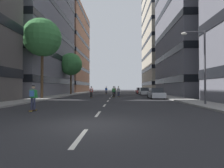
{
  "coord_description": "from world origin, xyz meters",
  "views": [
    {
      "loc": [
        1.23,
        -7.6,
        1.61
      ],
      "look_at": [
        0.0,
        26.23,
        2.23
      ],
      "focal_mm": 28.24,
      "sensor_mm": 36.0,
      "label": 1
    }
  ],
  "objects_px": {
    "street_tree_near": "(71,64)",
    "skater_4": "(114,91)",
    "street_tree_mid": "(42,38)",
    "streetlamp_right": "(201,59)",
    "skater_1": "(118,91)",
    "parked_car_near": "(140,91)",
    "skater_2": "(115,90)",
    "skater_5": "(33,96)",
    "skater_0": "(106,90)",
    "skater_3": "(91,91)",
    "parked_car_mid": "(156,94)",
    "parked_car_far": "(144,92)"
  },
  "relations": [
    {
      "from": "street_tree_mid",
      "to": "skater_4",
      "type": "height_order",
      "value": "street_tree_mid"
    },
    {
      "from": "skater_0",
      "to": "skater_5",
      "type": "distance_m",
      "value": 30.46
    },
    {
      "from": "skater_2",
      "to": "parked_car_near",
      "type": "bearing_deg",
      "value": 44.86
    },
    {
      "from": "parked_car_far",
      "to": "skater_3",
      "type": "bearing_deg",
      "value": -133.63
    },
    {
      "from": "streetlamp_right",
      "to": "skater_1",
      "type": "xyz_separation_m",
      "value": [
        -7.28,
        13.74,
        -3.15
      ]
    },
    {
      "from": "parked_car_near",
      "to": "skater_0",
      "type": "height_order",
      "value": "skater_0"
    },
    {
      "from": "street_tree_near",
      "to": "skater_1",
      "type": "distance_m",
      "value": 14.7
    },
    {
      "from": "parked_car_far",
      "to": "streetlamp_right",
      "type": "distance_m",
      "value": 21.2
    },
    {
      "from": "street_tree_near",
      "to": "streetlamp_right",
      "type": "relative_size",
      "value": 1.38
    },
    {
      "from": "skater_2",
      "to": "skater_3",
      "type": "relative_size",
      "value": 1.0
    },
    {
      "from": "skater_3",
      "to": "skater_2",
      "type": "bearing_deg",
      "value": 71.68
    },
    {
      "from": "parked_car_mid",
      "to": "streetlamp_right",
      "type": "distance_m",
      "value": 10.07
    },
    {
      "from": "skater_4",
      "to": "parked_car_near",
      "type": "bearing_deg",
      "value": 68.36
    },
    {
      "from": "street_tree_near",
      "to": "skater_2",
      "type": "relative_size",
      "value": 5.05
    },
    {
      "from": "street_tree_mid",
      "to": "parked_car_near",
      "type": "bearing_deg",
      "value": 51.03
    },
    {
      "from": "parked_car_mid",
      "to": "streetlamp_right",
      "type": "xyz_separation_m",
      "value": [
        2.01,
        -9.24,
        3.44
      ]
    },
    {
      "from": "parked_car_near",
      "to": "skater_4",
      "type": "relative_size",
      "value": 2.47
    },
    {
      "from": "parked_car_near",
      "to": "parked_car_far",
      "type": "xyz_separation_m",
      "value": [
        0.0,
        -6.38,
        0.0
      ]
    },
    {
      "from": "skater_0",
      "to": "skater_2",
      "type": "distance_m",
      "value": 5.39
    },
    {
      "from": "parked_car_mid",
      "to": "street_tree_mid",
      "type": "xyz_separation_m",
      "value": [
        -15.7,
        -1.46,
        7.69
      ]
    },
    {
      "from": "skater_5",
      "to": "parked_car_mid",
      "type": "bearing_deg",
      "value": 50.6
    },
    {
      "from": "skater_3",
      "to": "skater_0",
      "type": "bearing_deg",
      "value": 85.38
    },
    {
      "from": "street_tree_near",
      "to": "skater_1",
      "type": "bearing_deg",
      "value": -39.69
    },
    {
      "from": "parked_car_mid",
      "to": "skater_5",
      "type": "height_order",
      "value": "skater_5"
    },
    {
      "from": "street_tree_near",
      "to": "skater_3",
      "type": "bearing_deg",
      "value": -61.26
    },
    {
      "from": "street_tree_near",
      "to": "street_tree_mid",
      "type": "height_order",
      "value": "street_tree_mid"
    },
    {
      "from": "parked_car_near",
      "to": "street_tree_mid",
      "type": "distance_m",
      "value": 26.12
    },
    {
      "from": "skater_2",
      "to": "skater_3",
      "type": "bearing_deg",
      "value": -108.32
    },
    {
      "from": "parked_car_mid",
      "to": "street_tree_near",
      "type": "relative_size",
      "value": 0.49
    },
    {
      "from": "parked_car_far",
      "to": "streetlamp_right",
      "type": "relative_size",
      "value": 0.68
    },
    {
      "from": "street_tree_near",
      "to": "street_tree_mid",
      "type": "distance_m",
      "value": 14.71
    },
    {
      "from": "street_tree_near",
      "to": "skater_4",
      "type": "bearing_deg",
      "value": -47.22
    },
    {
      "from": "skater_0",
      "to": "street_tree_mid",
      "type": "bearing_deg",
      "value": -112.26
    },
    {
      "from": "street_tree_near",
      "to": "skater_0",
      "type": "distance_m",
      "value": 10.13
    },
    {
      "from": "parked_car_near",
      "to": "skater_2",
      "type": "distance_m",
      "value": 8.49
    },
    {
      "from": "skater_2",
      "to": "skater_5",
      "type": "relative_size",
      "value": 1.0
    },
    {
      "from": "street_tree_near",
      "to": "skater_4",
      "type": "xyz_separation_m",
      "value": [
        9.66,
        -10.44,
        -5.65
      ]
    },
    {
      "from": "skater_3",
      "to": "parked_car_far",
      "type": "bearing_deg",
      "value": 46.37
    },
    {
      "from": "skater_5",
      "to": "skater_4",
      "type": "bearing_deg",
      "value": 72.84
    },
    {
      "from": "parked_car_near",
      "to": "skater_3",
      "type": "relative_size",
      "value": 2.47
    },
    {
      "from": "parked_car_near",
      "to": "skater_1",
      "type": "relative_size",
      "value": 2.47
    },
    {
      "from": "streetlamp_right",
      "to": "skater_0",
      "type": "bearing_deg",
      "value": 111.32
    },
    {
      "from": "skater_3",
      "to": "skater_5",
      "type": "relative_size",
      "value": 1.0
    },
    {
      "from": "parked_car_near",
      "to": "skater_1",
      "type": "bearing_deg",
      "value": -111.37
    },
    {
      "from": "streetlamp_right",
      "to": "skater_2",
      "type": "xyz_separation_m",
      "value": [
        -8.03,
        21.21,
        -3.12
      ]
    },
    {
      "from": "parked_car_mid",
      "to": "skater_4",
      "type": "relative_size",
      "value": 2.47
    },
    {
      "from": "skater_0",
      "to": "skater_2",
      "type": "bearing_deg",
      "value": -66.25
    },
    {
      "from": "street_tree_mid",
      "to": "skater_5",
      "type": "bearing_deg",
      "value": -68.68
    },
    {
      "from": "street_tree_mid",
      "to": "skater_4",
      "type": "distance_m",
      "value": 12.85
    },
    {
      "from": "parked_car_mid",
      "to": "skater_5",
      "type": "distance_m",
      "value": 17.38
    }
  ]
}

